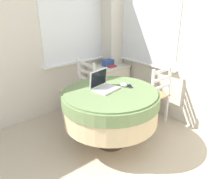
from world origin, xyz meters
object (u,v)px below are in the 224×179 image
(round_dining_table, at_px, (111,104))
(cell_phone, at_px, (130,86))
(corner_cabinet, at_px, (109,84))
(storage_box, at_px, (108,63))
(laptop, at_px, (104,85))
(dining_chair_near_right_window, at_px, (153,95))
(dining_chair_near_back_window, at_px, (80,92))
(book_on_cabinet, at_px, (109,66))
(computer_mouse, at_px, (124,85))

(round_dining_table, xyz_separation_m, cell_phone, (0.27, -0.05, 0.18))
(corner_cabinet, distance_m, storage_box, 0.39)
(laptop, relative_size, cell_phone, 2.60)
(cell_phone, height_order, corner_cabinet, cell_phone)
(round_dining_table, distance_m, laptop, 0.24)
(dining_chair_near_right_window, xyz_separation_m, storage_box, (0.00, 1.02, 0.28))
(cell_phone, bearing_deg, laptop, 154.66)
(dining_chair_near_back_window, height_order, storage_box, dining_chair_near_back_window)
(book_on_cabinet, bearing_deg, cell_phone, -117.89)
(cell_phone, relative_size, corner_cabinet, 0.20)
(corner_cabinet, xyz_separation_m, storage_box, (-0.01, 0.00, 0.39))
(cell_phone, height_order, book_on_cabinet, cell_phone)
(storage_box, bearing_deg, round_dining_table, -128.56)
(round_dining_table, distance_m, corner_cabinet, 1.33)
(dining_chair_near_right_window, bearing_deg, book_on_cabinet, 89.72)
(laptop, bearing_deg, book_on_cabinet, 46.50)
(cell_phone, height_order, storage_box, storage_box)
(corner_cabinet, bearing_deg, cell_phone, -117.78)
(computer_mouse, relative_size, cell_phone, 0.76)
(cell_phone, bearing_deg, storage_box, 62.92)
(round_dining_table, xyz_separation_m, dining_chair_near_right_window, (0.81, -0.00, -0.12))
(computer_mouse, relative_size, corner_cabinet, 0.15)
(cell_phone, distance_m, book_on_cabinet, 1.17)
(cell_phone, bearing_deg, computer_mouse, 141.68)
(computer_mouse, xyz_separation_m, book_on_cabinet, (0.61, 0.98, -0.08))
(laptop, bearing_deg, corner_cabinet, 47.04)
(computer_mouse, bearing_deg, storage_box, 59.28)
(laptop, height_order, dining_chair_near_right_window, laptop)
(laptop, relative_size, book_on_cabinet, 1.48)
(storage_box, relative_size, book_on_cabinet, 0.79)
(dining_chair_near_back_window, relative_size, corner_cabinet, 1.35)
(computer_mouse, relative_size, dining_chair_near_right_window, 0.11)
(dining_chair_near_right_window, xyz_separation_m, corner_cabinet, (0.02, 1.02, -0.11))
(laptop, height_order, computer_mouse, laptop)
(book_on_cabinet, bearing_deg, computer_mouse, -121.64)
(computer_mouse, height_order, book_on_cabinet, computer_mouse)
(round_dining_table, distance_m, book_on_cabinet, 1.28)
(book_on_cabinet, bearing_deg, storage_box, 90.51)
(storage_box, bearing_deg, dining_chair_near_back_window, -163.89)
(computer_mouse, distance_m, dining_chair_near_right_window, 0.68)
(round_dining_table, bearing_deg, laptop, 109.56)
(laptop, bearing_deg, computer_mouse, -21.48)
(round_dining_table, relative_size, laptop, 3.44)
(round_dining_table, relative_size, dining_chair_near_back_window, 1.29)
(round_dining_table, xyz_separation_m, storage_box, (0.81, 1.02, 0.16))
(cell_phone, xyz_separation_m, dining_chair_near_right_window, (0.54, 0.05, -0.30))
(computer_mouse, height_order, corner_cabinet, computer_mouse)
(cell_phone, xyz_separation_m, dining_chair_near_back_window, (-0.17, 0.86, -0.30))
(laptop, distance_m, storage_box, 1.25)
(dining_chair_near_back_window, height_order, dining_chair_near_right_window, same)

